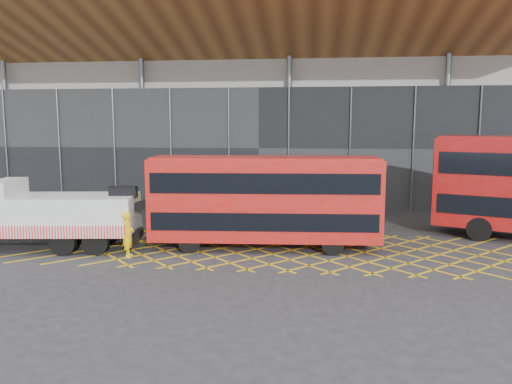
# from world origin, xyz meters

# --- Properties ---
(ground_plane) EXTENTS (120.00, 120.00, 0.00)m
(ground_plane) POSITION_xyz_m (0.00, 0.00, 0.00)
(ground_plane) COLOR #29292C
(road_markings) EXTENTS (26.36, 7.16, 0.01)m
(road_markings) POSITION_xyz_m (4.80, 0.00, 0.01)
(road_markings) COLOR gold
(road_markings) RESTS_ON ground_plane
(construction_building) EXTENTS (55.00, 23.97, 18.00)m
(construction_building) POSITION_xyz_m (1.92, 18.40, 8.98)
(construction_building) COLOR gray
(construction_building) RESTS_ON ground_plane
(recovery_truck) EXTENTS (10.98, 3.77, 3.80)m
(recovery_truck) POSITION_xyz_m (-7.10, -1.25, 1.76)
(recovery_truck) COLOR black
(recovery_truck) RESTS_ON ground_plane
(bus_towed) EXTENTS (10.38, 3.08, 4.16)m
(bus_towed) POSITION_xyz_m (3.54, 0.18, 2.31)
(bus_towed) COLOR #AD140F
(bus_towed) RESTS_ON ground_plane
(worker) EXTENTS (0.61, 0.79, 1.94)m
(worker) POSITION_xyz_m (-2.04, -1.94, 0.97)
(worker) COLOR yellow
(worker) RESTS_ON ground_plane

